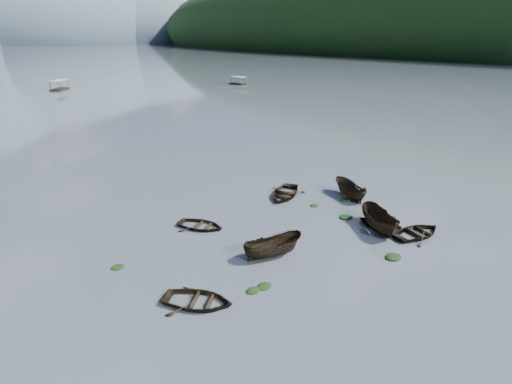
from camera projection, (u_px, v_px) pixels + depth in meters
ground_plane at (364, 275)px, 26.06m from camera, size 2400.00×2400.00×0.00m
right_hill_far at (481, 49)px, 442.76m from camera, size 520.00×1200.00×190.00m
haze_mtn_c at (48, 43)px, 780.57m from camera, size 520.00×520.00×260.00m
haze_mtn_d at (137, 42)px, 878.76m from camera, size 520.00×520.00×220.00m
rowboat_0 at (198, 304)px, 23.23m from camera, size 5.04×5.11×0.87m
rowboat_2 at (273, 256)px, 28.33m from camera, size 4.74×2.57×1.74m
rowboat_3 at (380, 227)px, 32.54m from camera, size 3.37×4.26×0.79m
rowboat_4 at (417, 235)px, 31.22m from camera, size 4.68×3.63×0.89m
rowboat_5 at (379, 230)px, 32.12m from camera, size 3.93×5.30×1.93m
rowboat_6 at (201, 228)px, 32.44m from camera, size 4.52×4.83×0.81m
rowboat_7 at (284, 196)px, 38.84m from camera, size 6.00×5.64×1.01m
rowboat_8 at (349, 197)px, 38.53m from camera, size 2.80×4.77×1.73m
weed_clump_0 at (264, 287)px, 24.83m from camera, size 0.99×0.81×0.22m
weed_clump_1 at (253, 291)px, 24.42m from camera, size 0.91×0.73×0.20m
weed_clump_2 at (393, 258)px, 28.06m from camera, size 1.25×1.00×0.27m
weed_clump_3 at (314, 206)px, 36.60m from camera, size 0.86×0.72×0.19m
weed_clump_4 at (346, 218)px, 34.22m from camera, size 1.24×0.98×0.26m
weed_clump_5 at (118, 268)px, 26.89m from camera, size 0.92×0.74×0.19m
weed_clump_6 at (215, 229)px, 32.18m from camera, size 0.83×0.70×0.17m
weed_clump_7 at (345, 200)px, 37.79m from camera, size 1.02×0.82×0.22m
pontoon_centre at (60, 90)px, 113.59m from camera, size 6.20×7.11×2.58m
pontoon_right at (239, 84)px, 126.50m from camera, size 2.99×6.09×2.26m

